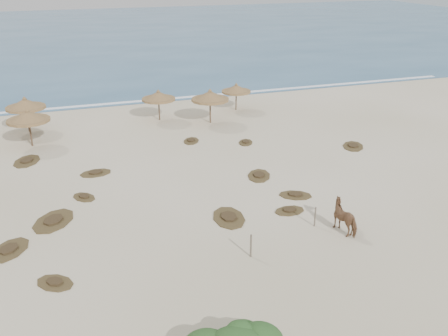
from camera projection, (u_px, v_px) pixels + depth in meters
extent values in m
plane|color=beige|center=(215.00, 233.00, 24.87)|extent=(160.00, 160.00, 0.00)
cube|color=#285678|center=(89.00, 34.00, 90.34)|extent=(200.00, 100.00, 0.01)
cube|color=white|center=(132.00, 102.00, 47.57)|extent=(70.00, 0.60, 0.01)
cylinder|color=brown|center=(30.00, 132.00, 36.03)|extent=(0.12, 0.12, 2.13)
cylinder|color=brown|center=(29.00, 120.00, 35.69)|extent=(3.99, 3.99, 0.18)
cone|color=brown|center=(28.00, 116.00, 35.56)|extent=(3.86, 3.86, 0.76)
cone|color=brown|center=(27.00, 110.00, 35.38)|extent=(0.37, 0.37, 0.22)
cylinder|color=brown|center=(27.00, 118.00, 39.06)|extent=(0.12, 0.12, 2.13)
cylinder|color=brown|center=(26.00, 108.00, 38.71)|extent=(3.35, 3.35, 0.18)
cone|color=brown|center=(25.00, 103.00, 38.58)|extent=(3.24, 3.24, 0.76)
cone|color=brown|center=(24.00, 98.00, 38.41)|extent=(0.37, 0.37, 0.22)
cylinder|color=brown|center=(159.00, 109.00, 41.91)|extent=(0.11, 0.11, 1.98)
cylinder|color=brown|center=(159.00, 99.00, 41.59)|extent=(3.33, 3.33, 0.17)
cone|color=brown|center=(158.00, 95.00, 41.47)|extent=(3.22, 3.22, 0.71)
cone|color=brown|center=(158.00, 90.00, 41.31)|extent=(0.34, 0.34, 0.21)
cylinder|color=brown|center=(210.00, 110.00, 41.16)|extent=(0.12, 0.12, 2.16)
cylinder|color=brown|center=(210.00, 100.00, 40.81)|extent=(3.20, 3.20, 0.19)
cone|color=brown|center=(210.00, 95.00, 40.68)|extent=(3.09, 3.09, 0.77)
cone|color=brown|center=(210.00, 90.00, 40.50)|extent=(0.37, 0.37, 0.23)
cylinder|color=brown|center=(236.00, 100.00, 44.76)|extent=(0.11, 0.11, 1.84)
cylinder|color=brown|center=(236.00, 92.00, 44.47)|extent=(3.34, 3.34, 0.16)
cone|color=brown|center=(236.00, 88.00, 44.36)|extent=(3.22, 3.22, 0.66)
cone|color=brown|center=(236.00, 84.00, 44.20)|extent=(0.32, 0.32, 0.19)
imported|color=brown|center=(346.00, 217.00, 24.75)|extent=(1.24, 2.01, 1.57)
cylinder|color=#655A4B|center=(251.00, 246.00, 22.68)|extent=(0.09, 0.09, 1.15)
cylinder|color=#655A4B|center=(315.00, 217.00, 25.31)|extent=(0.09, 0.09, 1.08)
ellipsoid|color=#36632A|center=(244.00, 336.00, 17.55)|extent=(1.31, 1.31, 0.99)
ellipsoid|color=#36632A|center=(240.00, 332.00, 16.84)|extent=(0.99, 0.99, 0.74)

